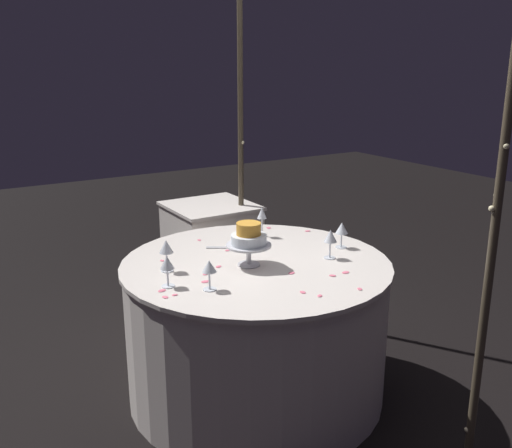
# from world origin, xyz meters

# --- Properties ---
(ground_plane) EXTENTS (12.00, 12.00, 0.00)m
(ground_plane) POSITION_xyz_m (0.00, 0.00, 0.00)
(ground_plane) COLOR black
(decorative_arch) EXTENTS (1.99, 0.06, 2.36)m
(decorative_arch) POSITION_xyz_m (0.00, 0.48, 1.51)
(decorative_arch) COLOR #473D2D
(decorative_arch) RESTS_ON ground
(main_table) EXTENTS (1.34, 1.34, 0.72)m
(main_table) POSITION_xyz_m (0.00, 0.00, 0.36)
(main_table) COLOR silver
(main_table) RESTS_ON ground
(side_table) EXTENTS (0.55, 0.55, 0.74)m
(side_table) POSITION_xyz_m (-1.09, 0.31, 0.37)
(side_table) COLOR silver
(side_table) RESTS_ON ground
(tiered_cake) EXTENTS (0.22, 0.22, 0.22)m
(tiered_cake) POSITION_xyz_m (0.03, -0.06, 0.86)
(tiered_cake) COLOR silver
(tiered_cake) RESTS_ON main_table
(wine_glass_0) EXTENTS (0.07, 0.07, 0.16)m
(wine_glass_0) POSITION_xyz_m (-0.11, -0.43, 0.84)
(wine_glass_0) COLOR silver
(wine_glass_0) RESTS_ON main_table
(wine_glass_1) EXTENTS (0.06, 0.06, 0.14)m
(wine_glass_1) POSITION_xyz_m (0.07, -0.50, 0.83)
(wine_glass_1) COLOR silver
(wine_glass_1) RESTS_ON main_table
(wine_glass_2) EXTENTS (0.06, 0.06, 0.17)m
(wine_glass_2) POSITION_xyz_m (-0.35, 0.25, 0.85)
(wine_glass_2) COLOR silver
(wine_glass_2) RESTS_ON main_table
(wine_glass_3) EXTENTS (0.07, 0.07, 0.14)m
(wine_glass_3) POSITION_xyz_m (0.05, 0.50, 0.83)
(wine_glass_3) COLOR silver
(wine_glass_3) RESTS_ON main_table
(wine_glass_4) EXTENTS (0.06, 0.06, 0.14)m
(wine_glass_4) POSITION_xyz_m (0.20, -0.36, 0.83)
(wine_glass_4) COLOR silver
(wine_glass_4) RESTS_ON main_table
(wine_glass_5) EXTENTS (0.07, 0.07, 0.15)m
(wine_glass_5) POSITION_xyz_m (0.15, 0.34, 0.84)
(wine_glass_5) COLOR silver
(wine_glass_5) RESTS_ON main_table
(cake_knife) EXTENTS (0.18, 0.26, 0.01)m
(cake_knife) POSITION_xyz_m (-0.23, 0.03, 0.73)
(cake_knife) COLOR silver
(cake_knife) RESTS_ON main_table
(rose_petal_0) EXTENTS (0.03, 0.02, 0.00)m
(rose_petal_0) POSITION_xyz_m (-0.26, -0.39, 0.73)
(rose_petal_0) COLOR #EA6B84
(rose_petal_0) RESTS_ON main_table
(rose_petal_1) EXTENTS (0.04, 0.04, 0.00)m
(rose_petal_1) POSITION_xyz_m (-0.46, 0.20, 0.73)
(rose_petal_1) COLOR #EA6B84
(rose_petal_1) RESTS_ON main_table
(rose_petal_2) EXTENTS (0.04, 0.03, 0.00)m
(rose_petal_2) POSITION_xyz_m (0.18, -0.56, 0.73)
(rose_petal_2) COLOR #EA6B84
(rose_petal_2) RESTS_ON main_table
(rose_petal_3) EXTENTS (0.03, 0.04, 0.00)m
(rose_petal_3) POSITION_xyz_m (0.03, -0.29, 0.73)
(rose_petal_3) COLOR #EA6B84
(rose_petal_3) RESTS_ON main_table
(rose_petal_4) EXTENTS (0.05, 0.04, 0.00)m
(rose_petal_4) POSITION_xyz_m (-0.22, 0.04, 0.73)
(rose_petal_4) COLOR #EA6B84
(rose_petal_4) RESTS_ON main_table
(rose_petal_5) EXTENTS (0.03, 0.04, 0.00)m
(rose_petal_5) POSITION_xyz_m (0.36, 0.28, 0.73)
(rose_petal_5) COLOR #EA6B84
(rose_petal_5) RESTS_ON main_table
(rose_petal_6) EXTENTS (0.03, 0.04, 0.00)m
(rose_petal_6) POSITION_xyz_m (0.11, -0.34, 0.73)
(rose_petal_6) COLOR #EA6B84
(rose_petal_6) RESTS_ON main_table
(rose_petal_7) EXTENTS (0.04, 0.04, 0.00)m
(rose_petal_7) POSITION_xyz_m (0.23, 0.05, 0.73)
(rose_petal_7) COLOR #EA6B84
(rose_petal_7) RESTS_ON main_table
(rose_petal_8) EXTENTS (0.02, 0.03, 0.00)m
(rose_petal_8) POSITION_xyz_m (0.18, -0.52, 0.73)
(rose_petal_8) COLOR #EA6B84
(rose_petal_8) RESTS_ON main_table
(rose_petal_9) EXTENTS (0.03, 0.04, 0.00)m
(rose_petal_9) POSITION_xyz_m (-0.03, -0.20, 0.73)
(rose_petal_9) COLOR #EA6B84
(rose_petal_9) RESTS_ON main_table
(rose_petal_10) EXTENTS (0.05, 0.04, 0.00)m
(rose_petal_10) POSITION_xyz_m (-0.46, 0.38, 0.73)
(rose_petal_10) COLOR #EA6B84
(rose_petal_10) RESTS_ON main_table
(rose_petal_11) EXTENTS (0.04, 0.03, 0.00)m
(rose_petal_11) POSITION_xyz_m (0.55, 0.20, 0.73)
(rose_petal_11) COLOR #EA6B84
(rose_petal_11) RESTS_ON main_table
(rose_petal_12) EXTENTS (0.03, 0.04, 0.00)m
(rose_petal_12) POSITION_xyz_m (0.51, 0.00, 0.73)
(rose_petal_12) COLOR #EA6B84
(rose_petal_12) RESTS_ON main_table
(rose_petal_13) EXTENTS (0.03, 0.04, 0.00)m
(rose_petal_13) POSITION_xyz_m (-0.22, -0.04, 0.73)
(rose_petal_13) COLOR #EA6B84
(rose_petal_13) RESTS_ON main_table
(rose_petal_14) EXTENTS (0.04, 0.03, 0.00)m
(rose_petal_14) POSITION_xyz_m (-0.32, 0.13, 0.73)
(rose_petal_14) COLOR #EA6B84
(rose_petal_14) RESTS_ON main_table
(rose_petal_15) EXTENTS (0.04, 0.04, 0.00)m
(rose_petal_15) POSITION_xyz_m (0.36, 0.20, 0.73)
(rose_petal_15) COLOR #EA6B84
(rose_petal_15) RESTS_ON main_table
(rose_petal_16) EXTENTS (0.03, 0.04, 0.00)m
(rose_petal_16) POSITION_xyz_m (-0.28, 0.53, 0.73)
(rose_petal_16) COLOR #EA6B84
(rose_petal_16) RESTS_ON main_table
(rose_petal_17) EXTENTS (0.04, 0.04, 0.00)m
(rose_petal_17) POSITION_xyz_m (0.10, -0.55, 0.73)
(rose_petal_17) COLOR #EA6B84
(rose_petal_17) RESTS_ON main_table
(rose_petal_18) EXTENTS (0.03, 0.02, 0.00)m
(rose_petal_18) POSITION_xyz_m (0.44, -0.04, 0.73)
(rose_petal_18) COLOR #EA6B84
(rose_petal_18) RESTS_ON main_table
(rose_petal_19) EXTENTS (0.03, 0.02, 0.00)m
(rose_petal_19) POSITION_xyz_m (-0.46, -0.08, 0.73)
(rose_petal_19) COLOR #EA6B84
(rose_petal_19) RESTS_ON main_table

